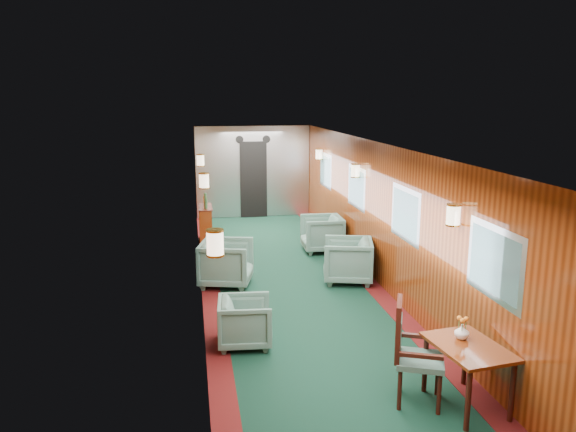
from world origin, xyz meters
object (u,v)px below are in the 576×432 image
object	(u,v)px
dining_table	(468,355)
side_chair	(410,348)
armchair_left_far	(226,263)
credenza	(205,224)
armchair_right_near	(348,260)
armchair_left_near	(245,322)
armchair_right_far	(322,234)

from	to	relation	value
dining_table	side_chair	size ratio (longest dim) A/B	0.88
dining_table	armchair_left_far	world-z (taller)	armchair_left_far
credenza	armchair_right_near	bearing A→B (deg)	-52.66
credenza	armchair_left_near	bearing A→B (deg)	-86.17
side_chair	armchair_right_near	bearing A→B (deg)	105.96
armchair_right_near	armchair_right_far	size ratio (longest dim) A/B	1.02
armchair_right_far	side_chair	bearing A→B (deg)	-2.56
dining_table	credenza	distance (m)	7.56
credenza	armchair_left_near	size ratio (longest dim) A/B	1.58
armchair_left_near	dining_table	bearing A→B (deg)	-126.68
side_chair	dining_table	bearing A→B (deg)	3.04
armchair_left_far	side_chair	bearing A→B (deg)	-143.69
side_chair	armchair_left_far	size ratio (longest dim) A/B	1.31
armchair_left_near	armchair_left_far	world-z (taller)	armchair_left_far
armchair_right_far	armchair_right_near	bearing A→B (deg)	1.54
dining_table	side_chair	xyz separation A→B (m)	(-0.55, 0.19, 0.04)
dining_table	armchair_left_near	distance (m)	2.82
side_chair	armchair_right_far	xyz separation A→B (m)	(0.43, 5.86, -0.23)
armchair_right_near	armchair_left_far	bearing A→B (deg)	-79.94
credenza	armchair_right_near	world-z (taller)	credenza
side_chair	armchair_right_far	distance (m)	5.88
armchair_left_near	armchair_right_near	xyz separation A→B (m)	(1.99, 2.22, 0.07)
dining_table	armchair_left_far	bearing A→B (deg)	109.58
credenza	armchair_left_far	distance (m)	2.92
credenza	armchair_left_near	distance (m)	5.31
armchair_right_far	dining_table	bearing A→B (deg)	2.76
armchair_left_far	armchair_right_near	bearing A→B (deg)	-80.45
credenza	armchair_right_near	xyz separation A→B (m)	(2.35, -3.07, -0.04)
credenza	armchair_right_near	distance (m)	3.87
armchair_left_near	armchair_right_far	xyz separation A→B (m)	(2.00, 4.20, 0.06)
armchair_left_near	armchair_left_far	size ratio (longest dim) A/B	0.81
credenza	armchair_right_far	bearing A→B (deg)	-25.14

